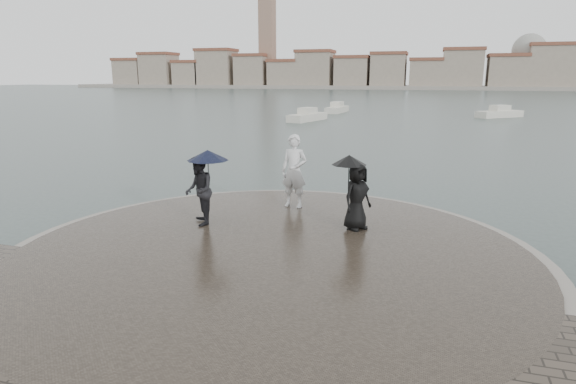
% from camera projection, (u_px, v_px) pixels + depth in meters
% --- Properties ---
extents(ground, '(400.00, 400.00, 0.00)m').
position_uv_depth(ground, '(205.00, 341.00, 7.99)').
color(ground, '#2B3835').
rests_on(ground, ground).
extents(kerb_ring, '(12.50, 12.50, 0.32)m').
position_uv_depth(kerb_ring, '(272.00, 258.00, 11.21)').
color(kerb_ring, gray).
rests_on(kerb_ring, ground).
extents(quay_tip, '(11.90, 11.90, 0.36)m').
position_uv_depth(quay_tip, '(272.00, 257.00, 11.21)').
color(quay_tip, '#2D261E').
rests_on(quay_tip, ground).
extents(statue, '(0.88, 0.63, 2.24)m').
position_uv_depth(statue, '(294.00, 171.00, 14.62)').
color(statue, silver).
rests_on(statue, quay_tip).
extents(visitor_left, '(1.35, 1.23, 2.04)m').
position_uv_depth(visitor_left, '(201.00, 183.00, 12.86)').
color(visitor_left, black).
rests_on(visitor_left, quay_tip).
extents(visitor_right, '(1.18, 1.07, 1.95)m').
position_uv_depth(visitor_right, '(355.00, 189.00, 12.50)').
color(visitor_right, black).
rests_on(visitor_right, quay_tip).
extents(far_skyline, '(260.00, 20.00, 37.00)m').
position_uv_depth(far_skyline, '(406.00, 72.00, 158.01)').
color(far_skyline, gray).
rests_on(far_skyline, ground).
extents(boats, '(22.65, 17.48, 1.50)m').
position_uv_depth(boats, '(381.00, 113.00, 52.20)').
color(boats, beige).
rests_on(boats, ground).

